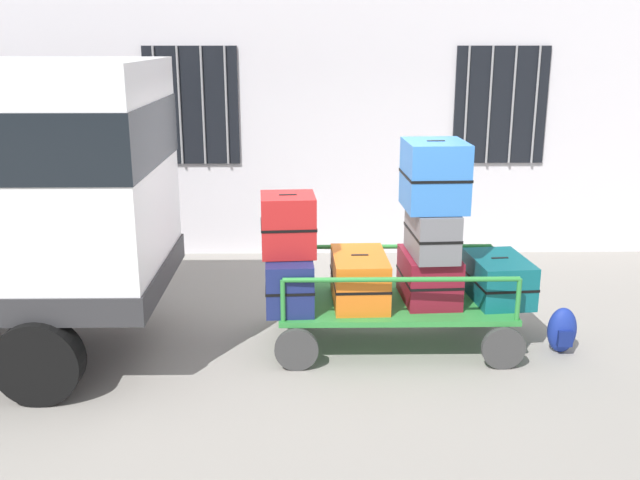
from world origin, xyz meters
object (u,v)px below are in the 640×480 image
Objects in this scene: suitcase_left_middle at (288,224)px; backpack at (562,330)px; suitcase_center_bottom at (429,277)px; suitcase_midleft_bottom at (359,279)px; suitcase_midright_bottom at (498,279)px; suitcase_center_middle at (432,232)px; luggage_cart at (393,308)px; suitcase_center_top at (434,175)px; suitcase_left_bottom at (289,277)px.

backpack is (2.55, -0.20, -0.98)m from suitcase_left_middle.
suitcase_center_bottom is at bearing 2.38° from suitcase_left_middle.
suitcase_center_bottom is at bearing 4.48° from suitcase_midleft_bottom.
suitcase_left_middle is 0.69× the size of suitcase_midright_bottom.
suitcase_center_bottom reaches higher than suitcase_midright_bottom.
suitcase_left_middle is 1.33m from suitcase_center_middle.
suitcase_midleft_bottom is 1.11× the size of suitcase_center_bottom.
luggage_cart is 1.33m from suitcase_center_top.
luggage_cart is 3.28× the size of suitcase_center_top.
suitcase_left_middle is at bearing 175.63° from backpack.
luggage_cart is 0.45m from suitcase_center_bottom.
suitcase_center_top is at bearing -5.99° from luggage_cart.
suitcase_midleft_bottom is 1.12× the size of suitcase_center_middle.
suitcase_center_bottom is 0.99m from suitcase_center_top.
suitcase_midright_bottom is (1.00, 0.02, 0.28)m from luggage_cart.
backpack is at bearing -24.29° from suitcase_midright_bottom.
suitcase_center_top is (1.33, -0.03, 0.98)m from suitcase_left_bottom.
suitcase_left_middle reaches higher than suitcase_center_middle.
suitcase_center_bottom is 1.01× the size of suitcase_center_middle.
suitcase_midright_bottom is at bearing 4.92° from suitcase_center_top.
suitcase_center_middle reaches higher than suitcase_left_bottom.
suitcase_center_top reaches higher than suitcase_center_bottom.
suitcase_left_middle is 1.27× the size of backpack.
suitcase_center_middle is 0.82m from suitcase_midright_bottom.
suitcase_left_bottom is 1.46× the size of suitcase_center_top.
luggage_cart is 3.98× the size of suitcase_left_middle.
suitcase_center_bottom is at bearing 168.45° from backpack.
suitcase_left_middle is 0.83× the size of suitcase_center_top.
suitcase_left_middle reaches higher than suitcase_midright_bottom.
suitcase_left_middle reaches higher than backpack.
luggage_cart is 2.25× the size of suitcase_left_bottom.
suitcase_left_middle is at bearing -177.92° from luggage_cart.
suitcase_center_top is at bearing 170.89° from backpack.
suitcase_midright_bottom is at bearing 1.29° from luggage_cart.
luggage_cart is at bearing -176.72° from suitcase_center_bottom.
suitcase_left_middle is 0.75× the size of suitcase_center_middle.
suitcase_midleft_bottom reaches higher than luggage_cart.
luggage_cart is 2.65× the size of suitcase_midleft_bottom.
suitcase_midleft_bottom is 0.67m from suitcase_center_bottom.
suitcase_midleft_bottom is 0.80m from suitcase_center_middle.
suitcase_center_top is at bearing -1.20° from suitcase_left_bottom.
suitcase_center_middle is at bearing -90.00° from suitcase_center_bottom.
suitcase_left_bottom is 0.66m from suitcase_midleft_bottom.
suitcase_center_middle is 0.53m from suitcase_center_top.
backpack is at bearing -8.45° from luggage_cart.
suitcase_left_middle is 0.66× the size of suitcase_midleft_bottom.
suitcase_midright_bottom is at bearing 1.68° from suitcase_left_middle.
suitcase_left_middle is 1.43m from suitcase_center_bottom.
luggage_cart is at bearing 0.41° from suitcase_left_bottom.
suitcase_center_middle is at bearing -1.42° from suitcase_left_bottom.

